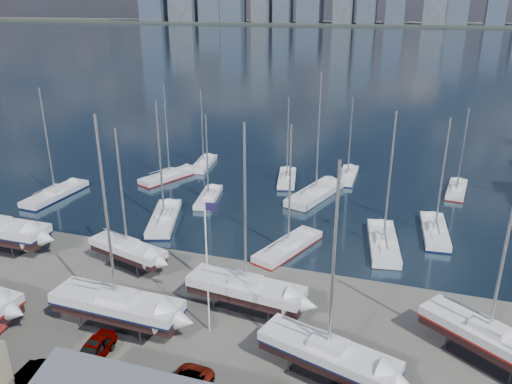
% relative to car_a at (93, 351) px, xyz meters
% --- Properties ---
extents(ground, '(1400.00, 1400.00, 0.00)m').
position_rel_car_a_xyz_m(ground, '(6.54, 8.09, -0.80)').
color(ground, '#605E59').
rests_on(ground, ground).
extents(water, '(1400.00, 600.00, 0.40)m').
position_rel_car_a_xyz_m(water, '(6.54, 318.09, -0.95)').
color(water, '#172936').
rests_on(water, ground).
extents(far_shore, '(1400.00, 80.00, 2.20)m').
position_rel_car_a_xyz_m(far_shore, '(6.54, 578.09, 0.30)').
color(far_shore, '#2D332D').
rests_on(far_shore, ground).
extents(sailboat_cradle_2, '(9.15, 4.74, 14.51)m').
position_rel_car_a_xyz_m(sailboat_cradle_2, '(-4.91, 13.25, 1.20)').
color(sailboat_cradle_2, '#2D2D33').
rests_on(sailboat_cradle_2, ground).
extents(sailboat_cradle_3, '(11.36, 3.53, 18.04)m').
position_rel_car_a_xyz_m(sailboat_cradle_3, '(-0.32, 4.07, 1.38)').
color(sailboat_cradle_3, '#2D2D33').
rests_on(sailboat_cradle_3, ground).
extents(sailboat_cradle_4, '(10.63, 4.01, 16.87)m').
position_rel_car_a_xyz_m(sailboat_cradle_4, '(8.92, 9.65, 1.32)').
color(sailboat_cradle_4, '#2D2D33').
rests_on(sailboat_cradle_4, ground).
extents(sailboat_cradle_5, '(10.63, 5.63, 16.50)m').
position_rel_car_a_xyz_m(sailboat_cradle_5, '(17.19, 3.36, 1.30)').
color(sailboat_cradle_5, '#2D2D33').
rests_on(sailboat_cradle_5, ground).
extents(sailboat_cradle_6, '(10.04, 8.11, 16.45)m').
position_rel_car_a_xyz_m(sailboat_cradle_6, '(28.17, 8.82, 1.30)').
color(sailboat_cradle_6, '#2D2D33').
rests_on(sailboat_cradle_6, ground).
extents(sailboat_moored_0, '(3.66, 10.77, 15.85)m').
position_rel_car_a_xyz_m(sailboat_moored_0, '(-24.96, 27.31, -0.49)').
color(sailboat_moored_0, black).
rests_on(sailboat_moored_0, water).
extents(sailboat_moored_1, '(6.59, 10.31, 14.99)m').
position_rel_car_a_xyz_m(sailboat_moored_1, '(-13.40, 39.11, -0.49)').
color(sailboat_moored_1, black).
rests_on(sailboat_moored_1, water).
extents(sailboat_moored_2, '(3.61, 8.99, 13.20)m').
position_rel_car_a_xyz_m(sailboat_moored_2, '(-10.87, 46.37, -0.47)').
color(sailboat_moored_2, black).
rests_on(sailboat_moored_2, water).
extents(sailboat_moored_3, '(6.10, 10.92, 15.74)m').
position_rel_car_a_xyz_m(sailboat_moored_3, '(-6.65, 24.34, -0.49)').
color(sailboat_moored_3, black).
rests_on(sailboat_moored_3, water).
extents(sailboat_moored_4, '(3.65, 8.49, 12.42)m').
position_rel_car_a_xyz_m(sailboat_moored_4, '(-4.30, 32.79, -0.47)').
color(sailboat_moored_4, black).
rests_on(sailboat_moored_4, water).
extents(sailboat_moored_5, '(4.25, 9.25, 13.35)m').
position_rel_car_a_xyz_m(sailboat_moored_5, '(4.02, 43.48, -0.49)').
color(sailboat_moored_5, black).
rests_on(sailboat_moored_5, water).
extents(sailboat_moored_6, '(6.05, 10.18, 14.71)m').
position_rel_car_a_xyz_m(sailboat_moored_6, '(9.72, 21.72, -0.49)').
color(sailboat_moored_6, black).
rests_on(sailboat_moored_6, water).
extents(sailboat_moored_7, '(6.69, 12.32, 17.93)m').
position_rel_car_a_xyz_m(sailboat_moored_7, '(9.45, 38.43, -0.47)').
color(sailboat_moored_7, black).
rests_on(sailboat_moored_7, water).
extents(sailboat_moored_8, '(2.52, 8.79, 13.12)m').
position_rel_car_a_xyz_m(sailboat_moored_8, '(12.58, 47.58, -0.49)').
color(sailboat_moored_8, black).
rests_on(sailboat_moored_8, water).
extents(sailboat_moored_9, '(4.48, 10.87, 15.92)m').
position_rel_car_a_xyz_m(sailboat_moored_9, '(19.51, 25.75, -0.47)').
color(sailboat_moored_9, black).
rests_on(sailboat_moored_9, water).
extents(sailboat_moored_10, '(3.41, 9.87, 14.50)m').
position_rel_car_a_xyz_m(sailboat_moored_10, '(25.00, 30.71, -0.49)').
color(sailboat_moored_10, black).
rests_on(sailboat_moored_10, water).
extents(sailboat_moored_11, '(3.47, 8.71, 12.67)m').
position_rel_car_a_xyz_m(sailboat_moored_11, '(28.23, 46.25, -0.49)').
color(sailboat_moored_11, black).
rests_on(sailboat_moored_11, water).
extents(car_a, '(2.19, 4.79, 1.59)m').
position_rel_car_a_xyz_m(car_a, '(0.00, 0.00, 0.00)').
color(car_a, gray).
rests_on(car_a, ground).
extents(car_b, '(4.88, 1.85, 1.59)m').
position_rel_car_a_xyz_m(car_b, '(-1.14, -3.32, -0.00)').
color(car_b, gray).
rests_on(car_b, ground).
extents(flagpole, '(1.04, 0.12, 11.72)m').
position_rel_car_a_xyz_m(flagpole, '(7.06, 6.01, 5.94)').
color(flagpole, white).
rests_on(flagpole, ground).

